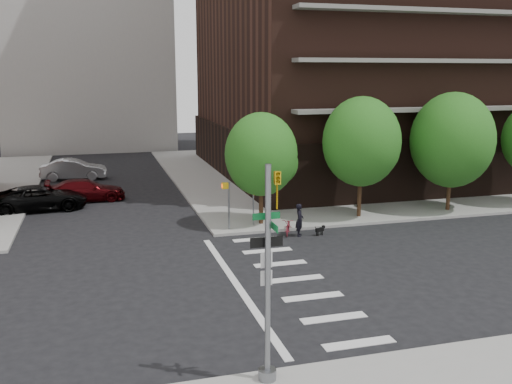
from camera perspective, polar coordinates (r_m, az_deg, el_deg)
The scene contains 14 objects.
ground at distance 23.26m, azimuth -3.13°, elevation -9.40°, with size 120.00×120.00×0.00m, color black.
sidewalk_ne at distance 51.96m, azimuth 13.44°, elevation 2.27°, with size 39.00×33.00×0.15m, color gray.
crosswalk at distance 23.81m, azimuth 2.12°, elevation -8.87°, with size 3.85×13.00×0.01m.
tree_a at distance 31.23m, azimuth 0.52°, elevation 3.78°, with size 4.00×4.00×5.90m.
tree_b at distance 33.34m, azimuth 10.50°, elevation 4.97°, with size 4.50×4.50×6.65m.
tree_c at distance 36.39m, azimuth 19.04°, elevation 4.93°, with size 5.00×5.00×6.80m.
traffic_signal at distance 15.42m, azimuth 1.28°, elevation -9.95°, with size 0.90×0.75×6.00m.
pedestrian_signal at distance 30.64m, azimuth -2.21°, elevation -0.54°, with size 2.18×0.67×2.60m.
parked_car_black at distance 37.94m, azimuth -20.77°, elevation -0.56°, with size 5.61×2.59×1.56m, color black.
parked_car_maroon at distance 39.65m, azimuth -16.67°, elevation 0.17°, with size 5.11×2.08×1.48m, color #3A0508.
parked_car_silver at distance 47.95m, azimuth -17.77°, elevation 2.17°, with size 5.08×1.77×1.67m, color #A6A9AC.
scooter at distance 30.37m, azimuth 3.25°, elevation -3.42°, with size 0.58×1.67×0.88m, color maroon.
dog_walker at distance 29.95m, azimuth 4.38°, elevation -2.81°, with size 0.41×0.63×1.73m, color black.
dog at distance 30.31m, azimuth 6.43°, elevation -3.75°, with size 0.59×0.33×0.50m.
Camera 1 is at (-4.69, -21.17, 8.42)m, focal length 40.00 mm.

